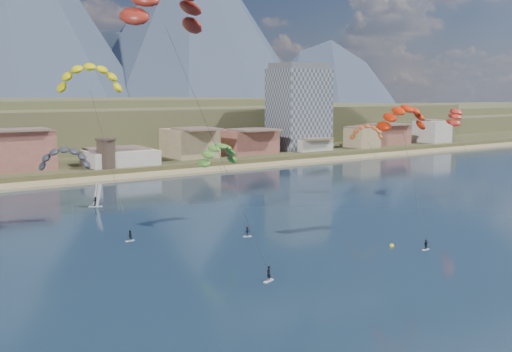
# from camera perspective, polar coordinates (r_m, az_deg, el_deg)

# --- Properties ---
(ground) EXTENTS (2400.00, 2400.00, 0.00)m
(ground) POSITION_cam_1_polar(r_m,az_deg,el_deg) (71.29, 14.94, -11.05)
(ground) COLOR black
(ground) RESTS_ON ground
(beach) EXTENTS (2200.00, 12.00, 0.90)m
(beach) POSITION_cam_1_polar(r_m,az_deg,el_deg) (159.76, -15.14, -0.33)
(beach) COLOR tan
(beach) RESTS_ON ground
(foothills) EXTENTS (940.00, 210.00, 18.00)m
(foothills) POSITION_cam_1_polar(r_m,az_deg,el_deg) (286.02, -19.38, 4.91)
(foothills) COLOR brown
(foothills) RESTS_ON ground
(apartment_tower) EXTENTS (20.00, 16.00, 32.00)m
(apartment_tower) POSITION_cam_1_polar(r_m,az_deg,el_deg) (219.26, 4.23, 6.78)
(apartment_tower) COLOR gray
(apartment_tower) RESTS_ON ground
(watchtower) EXTENTS (5.82, 5.82, 8.60)m
(watchtower) POSITION_cam_1_polar(r_m,az_deg,el_deg) (168.16, -14.51, 2.20)
(watchtower) COLOR #47382D
(watchtower) RESTS_ON ground
(kitesurfer_yellow) EXTENTS (11.74, 14.55, 29.20)m
(kitesurfer_yellow) POSITION_cam_1_polar(r_m,az_deg,el_deg) (100.53, -16.03, 9.62)
(kitesurfer_yellow) COLOR silver
(kitesurfer_yellow) RESTS_ON ground
(kitesurfer_orange) EXTENTS (12.09, 13.89, 23.40)m
(kitesurfer_orange) POSITION_cam_1_polar(r_m,az_deg,el_deg) (99.46, 14.26, 5.94)
(kitesurfer_orange) COLOR silver
(kitesurfer_orange) RESTS_ON ground
(kitesurfer_green) EXTENTS (9.66, 15.36, 17.04)m
(kitesurfer_green) POSITION_cam_1_polar(r_m,az_deg,el_deg) (103.19, -3.72, 2.43)
(kitesurfer_green) COLOR silver
(kitesurfer_green) RESTS_ON ground
(distant_kite_dark) EXTENTS (9.99, 7.15, 15.66)m
(distant_kite_dark) POSITION_cam_1_polar(r_m,az_deg,el_deg) (108.81, -18.33, 2.04)
(distant_kite_dark) COLOR #262626
(distant_kite_dark) RESTS_ON ground
(distant_kite_orange) EXTENTS (8.31, 7.52, 17.49)m
(distant_kite_orange) POSITION_cam_1_polar(r_m,az_deg,el_deg) (137.50, 10.84, 4.52)
(distant_kite_orange) COLOR #262626
(distant_kite_orange) RESTS_ON ground
(distant_kite_red) EXTENTS (8.69, 8.51, 21.00)m
(distant_kite_red) POSITION_cam_1_polar(r_m,az_deg,el_deg) (141.17, 18.86, 5.76)
(distant_kite_red) COLOR #262626
(distant_kite_red) RESTS_ON ground
(windsurfer) EXTENTS (3.04, 3.00, 4.81)m
(windsurfer) POSITION_cam_1_polar(r_m,az_deg,el_deg) (123.07, -15.45, -2.23)
(windsurfer) COLOR silver
(windsurfer) RESTS_ON ground
(buoy) EXTENTS (0.68, 0.68, 0.68)m
(buoy) POSITION_cam_1_polar(r_m,az_deg,el_deg) (91.01, 13.20, -6.70)
(buoy) COLOR yellow
(buoy) RESTS_ON ground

